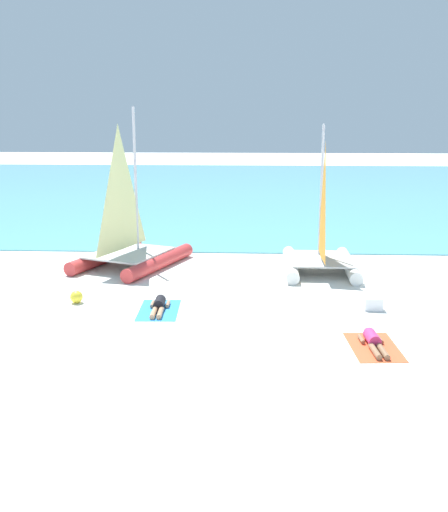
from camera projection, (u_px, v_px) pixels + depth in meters
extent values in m
plane|color=white|center=(231.00, 253.00, 23.98)|extent=(120.00, 120.00, 0.00)
cube|color=#5BB2C1|center=(241.00, 190.00, 43.42)|extent=(120.00, 40.00, 0.05)
cylinder|color=#CC3838|center=(106.00, 256.00, 22.48)|extent=(1.99, 4.20, 0.49)
cylinder|color=#CC3838|center=(159.00, 262.00, 21.60)|extent=(1.99, 4.20, 0.49)
cube|color=silver|center=(129.00, 253.00, 21.79)|extent=(3.09, 3.38, 0.06)
cylinder|color=silver|center=(136.00, 180.00, 21.76)|extent=(0.10, 0.10, 5.13)
pyramid|color=#EAEA99|center=(120.00, 188.00, 20.88)|extent=(0.86, 2.13, 4.31)
cylinder|color=white|center=(291.00, 264.00, 21.41)|extent=(0.52, 3.87, 0.44)
cylinder|color=white|center=(349.00, 265.00, 21.28)|extent=(0.52, 3.87, 0.44)
cube|color=silver|center=(320.00, 259.00, 21.11)|extent=(2.07, 2.51, 0.06)
cylinder|color=silver|center=(321.00, 192.00, 21.12)|extent=(0.09, 0.09, 4.60)
pyramid|color=orange|center=(324.00, 199.00, 20.27)|extent=(0.09, 2.02, 3.86)
cube|color=#338CD8|center=(159.00, 310.00, 17.12)|extent=(1.17, 1.94, 0.01)
cylinder|color=black|center=(160.00, 303.00, 17.28)|extent=(0.32, 0.63, 0.30)
sphere|color=tan|center=(161.00, 298.00, 17.68)|extent=(0.22, 0.22, 0.22)
cylinder|color=tan|center=(154.00, 313.00, 16.67)|extent=(0.17, 0.78, 0.14)
cylinder|color=tan|center=(160.00, 313.00, 16.66)|extent=(0.17, 0.78, 0.14)
cylinder|color=tan|center=(153.00, 304.00, 17.45)|extent=(0.12, 0.45, 0.10)
cylinder|color=tan|center=(168.00, 304.00, 17.45)|extent=(0.12, 0.45, 0.10)
cube|color=#EA5933|center=(374.00, 347.00, 14.44)|extent=(1.21, 1.96, 0.01)
cylinder|color=#D83372|center=(372.00, 338.00, 14.60)|extent=(0.34, 0.64, 0.30)
sphere|color=#8C6647|center=(368.00, 332.00, 14.99)|extent=(0.22, 0.22, 0.22)
cylinder|color=#8C6647|center=(375.00, 351.00, 13.98)|extent=(0.19, 0.79, 0.14)
cylinder|color=#8C6647|center=(383.00, 351.00, 13.98)|extent=(0.19, 0.79, 0.14)
cylinder|color=#8C6647|center=(361.00, 339.00, 14.76)|extent=(0.13, 0.46, 0.10)
cylinder|color=#8C6647|center=(379.00, 339.00, 14.77)|extent=(0.13, 0.46, 0.10)
sphere|color=yellow|center=(76.00, 297.00, 17.74)|extent=(0.37, 0.37, 0.37)
cube|color=white|center=(373.00, 304.00, 17.13)|extent=(0.50, 0.36, 0.36)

